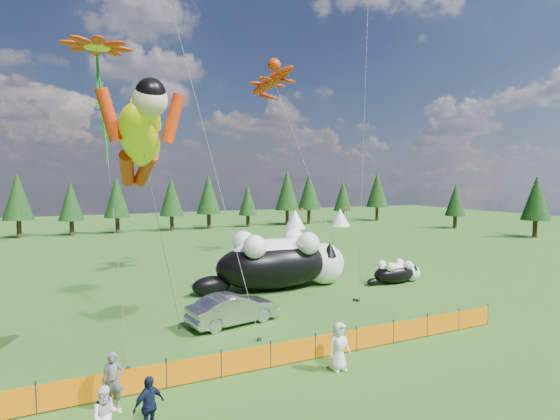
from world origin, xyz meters
TOP-DOWN VIEW (x-y plane):
  - ground at (0.00, 0.00)m, footprint 160.00×160.00m
  - safety_fence at (0.00, -3.00)m, footprint 22.06×0.06m
  - tree_line at (0.00, 45.00)m, footprint 90.00×4.00m
  - festival_tents at (11.00, 40.00)m, footprint 50.00×3.20m
  - cat_large at (4.68, 8.18)m, footprint 10.76×4.02m
  - cat_small at (12.81, 6.08)m, footprint 4.48×1.61m
  - car at (-0.62, 2.58)m, footprint 4.94×2.53m
  - spectator_a at (-6.79, -3.60)m, footprint 0.76×0.61m
  - spectator_b at (-7.12, -5.69)m, footprint 0.84×0.50m
  - spectator_c at (-5.98, -5.62)m, footprint 1.14×0.93m
  - spectator_e at (1.30, -4.29)m, footprint 0.94×0.63m
  - superhero_kite at (-5.41, -0.67)m, footprint 5.38×6.60m
  - gecko_kite at (6.62, 13.91)m, footprint 5.55×14.19m
  - flower_kite at (-6.70, 2.32)m, footprint 3.85×5.22m

SIDE VIEW (x-z plane):
  - ground at x=0.00m, z-range 0.00..0.00m
  - safety_fence at x=0.00m, z-range -0.05..1.05m
  - cat_small at x=12.81m, z-range -0.04..1.58m
  - car at x=-0.62m, z-range 0.00..1.55m
  - spectator_b at x=-7.12m, z-range 0.00..1.72m
  - spectator_c at x=-5.98m, z-range 0.00..1.74m
  - spectator_a at x=-6.79m, z-range 0.00..1.83m
  - spectator_e at x=1.30m, z-range 0.00..1.89m
  - festival_tents at x=11.00m, z-range 0.00..2.80m
  - cat_large at x=4.68m, z-range -0.10..3.79m
  - tree_line at x=0.00m, z-range 0.00..8.00m
  - superhero_kite at x=-5.41m, z-range 3.15..14.69m
  - flower_kite at x=-6.70m, z-range 6.19..19.45m
  - gecko_kite at x=6.62m, z-range 5.98..24.28m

